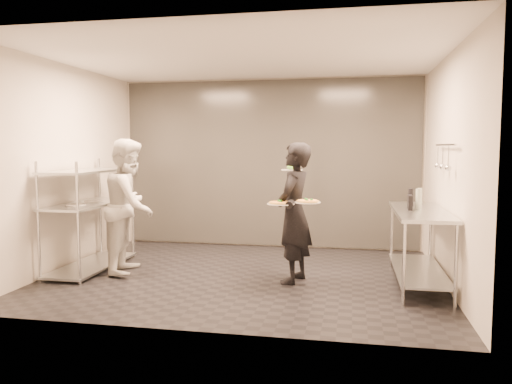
% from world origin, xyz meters
% --- Properties ---
extents(room_shell, '(5.00, 4.00, 2.80)m').
position_xyz_m(room_shell, '(0.00, 1.18, 1.40)').
color(room_shell, black).
rests_on(room_shell, ground).
extents(pass_rack, '(0.60, 1.60, 1.50)m').
position_xyz_m(pass_rack, '(-2.15, -0.00, 0.77)').
color(pass_rack, '#B8BBC0').
rests_on(pass_rack, ground).
extents(prep_counter, '(0.60, 1.80, 0.92)m').
position_xyz_m(prep_counter, '(2.18, 0.00, 0.63)').
color(prep_counter, '#B8BBC0').
rests_on(prep_counter, ground).
extents(utensil_rail, '(0.07, 1.20, 0.31)m').
position_xyz_m(utensil_rail, '(2.43, -0.00, 1.55)').
color(utensil_rail, '#B8BBC0').
rests_on(utensil_rail, room_shell).
extents(waiter, '(0.55, 0.71, 1.73)m').
position_xyz_m(waiter, '(0.67, -0.15, 0.86)').
color(waiter, black).
rests_on(waiter, ground).
extents(chef, '(0.81, 0.97, 1.78)m').
position_xyz_m(chef, '(-1.55, -0.04, 0.89)').
color(chef, beige).
rests_on(chef, ground).
extents(pizza_plate_near, '(0.33, 0.33, 0.05)m').
position_xyz_m(pizza_plate_near, '(0.54, -0.40, 1.01)').
color(pizza_plate_near, silver).
rests_on(pizza_plate_near, waiter).
extents(pizza_plate_far, '(0.30, 0.30, 0.05)m').
position_xyz_m(pizza_plate_far, '(0.86, -0.40, 1.04)').
color(pizza_plate_far, silver).
rests_on(pizza_plate_far, waiter).
extents(salad_plate, '(0.28, 0.28, 0.07)m').
position_xyz_m(salad_plate, '(0.60, 0.20, 1.40)').
color(salad_plate, silver).
rests_on(salad_plate, waiter).
extents(pos_monitor, '(0.06, 0.24, 0.17)m').
position_xyz_m(pos_monitor, '(2.06, 0.01, 1.01)').
color(pos_monitor, black).
rests_on(pos_monitor, prep_counter).
extents(bottle_green, '(0.07, 0.07, 0.24)m').
position_xyz_m(bottle_green, '(2.17, 0.12, 1.04)').
color(bottle_green, '#97A597').
rests_on(bottle_green, prep_counter).
extents(bottle_clear, '(0.06, 0.06, 0.21)m').
position_xyz_m(bottle_clear, '(2.25, 0.61, 1.03)').
color(bottle_clear, '#97A597').
rests_on(bottle_clear, prep_counter).
extents(bottle_dark, '(0.07, 0.07, 0.23)m').
position_xyz_m(bottle_dark, '(2.11, 0.35, 1.03)').
color(bottle_dark, black).
rests_on(bottle_dark, prep_counter).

